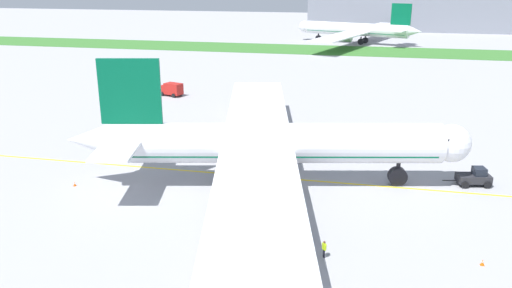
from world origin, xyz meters
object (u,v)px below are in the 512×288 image
at_px(ground_crew_wingwalker_port, 324,247).
at_px(parked_airliner_far_left, 358,30).
at_px(airliner_foreground, 268,144).
at_px(service_truck_baggage_loader, 172,89).
at_px(traffic_cone_near_nose, 75,184).
at_px(pushback_tug, 474,177).
at_px(traffic_cone_port_wing, 483,262).

relative_size(ground_crew_wingwalker_port, parked_airliner_far_left, 0.02).
height_order(airliner_foreground, service_truck_baggage_loader, airliner_foreground).
bearing_deg(traffic_cone_near_nose, pushback_tug, 12.49).
bearing_deg(airliner_foreground, pushback_tug, 11.95).
distance_m(pushback_tug, service_truck_baggage_loader, 66.18).
bearing_deg(pushback_tug, traffic_cone_port_wing, -97.51).
distance_m(airliner_foreground, ground_crew_wingwalker_port, 18.31).
xyz_separation_m(ground_crew_wingwalker_port, traffic_cone_port_wing, (13.89, 1.65, -0.74)).
height_order(ground_crew_wingwalker_port, parked_airliner_far_left, parked_airliner_far_left).
relative_size(airliner_foreground, service_truck_baggage_loader, 14.59).
bearing_deg(traffic_cone_near_nose, ground_crew_wingwalker_port, -18.47).
height_order(pushback_tug, service_truck_baggage_loader, service_truck_baggage_loader).
bearing_deg(service_truck_baggage_loader, parked_airliner_far_left, 69.75).
bearing_deg(ground_crew_wingwalker_port, pushback_tug, 51.94).
distance_m(airliner_foreground, pushback_tug, 25.63).
distance_m(traffic_cone_near_nose, parked_airliner_far_left, 149.32).
bearing_deg(ground_crew_wingwalker_port, service_truck_baggage_loader, 122.21).
height_order(traffic_cone_near_nose, parked_airliner_far_left, parked_airliner_far_left).
distance_m(pushback_tug, traffic_cone_port_wing, 19.53).
relative_size(service_truck_baggage_loader, parked_airliner_far_left, 0.07).
xyz_separation_m(airliner_foreground, traffic_cone_near_nose, (-22.96, -5.33, -4.98)).
bearing_deg(airliner_foreground, service_truck_baggage_loader, 123.73).
bearing_deg(parked_airliner_far_left, service_truck_baggage_loader, -110.25).
xyz_separation_m(pushback_tug, traffic_cone_near_nose, (-47.70, -10.56, -0.75)).
height_order(traffic_cone_near_nose, service_truck_baggage_loader, service_truck_baggage_loader).
xyz_separation_m(traffic_cone_near_nose, traffic_cone_port_wing, (45.14, -8.79, 0.00)).
bearing_deg(traffic_cone_port_wing, ground_crew_wingwalker_port, -173.22).
xyz_separation_m(traffic_cone_port_wing, service_truck_baggage_loader, (-51.33, 57.78, 1.22)).
bearing_deg(parked_airliner_far_left, ground_crew_wingwalker_port, -89.43).
bearing_deg(service_truck_baggage_loader, traffic_cone_near_nose, -82.80).
bearing_deg(traffic_cone_near_nose, service_truck_baggage_loader, 97.20).
relative_size(traffic_cone_near_nose, parked_airliner_far_left, 0.01).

